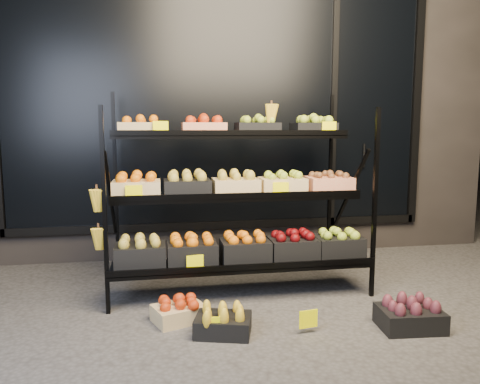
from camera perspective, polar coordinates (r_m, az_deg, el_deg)
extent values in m
plane|color=#514F4C|center=(3.53, 1.35, -14.55)|extent=(24.00, 24.00, 0.00)
cube|color=#2D2826|center=(5.85, -3.77, 11.76)|extent=(6.00, 2.00, 3.50)
cube|color=black|center=(4.83, -2.38, 10.25)|extent=(4.20, 0.04, 2.40)
cube|color=black|center=(4.90, -2.27, -4.01)|extent=(4.30, 0.06, 0.08)
cube|color=black|center=(5.53, 20.66, 9.45)|extent=(0.08, 0.06, 2.50)
cube|color=black|center=(5.11, 11.32, 9.97)|extent=(0.06, 0.06, 2.50)
cylinder|color=black|center=(5.22, 14.88, 4.32)|extent=(0.02, 0.02, 0.25)
cube|color=black|center=(3.45, -16.18, -2.38)|extent=(0.03, 0.03, 1.50)
cube|color=black|center=(3.82, 16.10, -1.42)|extent=(0.03, 0.03, 1.50)
cube|color=black|center=(4.39, -14.92, 0.84)|extent=(0.03, 0.03, 1.66)
cube|color=black|center=(4.69, 10.92, 1.38)|extent=(0.03, 0.03, 1.66)
cube|color=black|center=(3.76, 0.29, -8.82)|extent=(2.05, 0.42, 0.03)
cube|color=black|center=(3.56, 0.88, -9.19)|extent=(2.05, 0.02, 0.05)
cube|color=black|center=(3.94, -0.49, -0.61)|extent=(2.05, 0.40, 0.03)
cube|color=black|center=(3.75, 0.00, -0.49)|extent=(2.05, 0.02, 0.05)
cube|color=black|center=(4.20, -1.19, 6.75)|extent=(2.05, 0.40, 0.03)
cube|color=black|center=(4.01, -0.76, 7.20)|extent=(2.05, 0.02, 0.05)
cube|color=#D9BB7D|center=(4.15, -11.94, 7.54)|extent=(0.38, 0.28, 0.11)
ellipsoid|color=orange|center=(4.15, -11.97, 8.71)|extent=(0.32, 0.24, 0.07)
cube|color=tan|center=(4.17, -4.44, 7.68)|extent=(0.38, 0.28, 0.11)
ellipsoid|color=red|center=(4.17, -4.45, 8.85)|extent=(0.32, 0.24, 0.07)
cube|color=black|center=(4.24, 2.12, 7.70)|extent=(0.38, 0.28, 0.11)
ellipsoid|color=#A9C130|center=(4.24, 2.12, 8.85)|extent=(0.32, 0.24, 0.07)
cube|color=black|center=(4.39, 8.94, 7.61)|extent=(0.38, 0.28, 0.11)
ellipsoid|color=#A9C130|center=(4.39, 8.96, 8.72)|extent=(0.32, 0.24, 0.07)
cube|color=#D9BB7D|center=(3.88, -12.49, 0.34)|extent=(0.38, 0.28, 0.14)
ellipsoid|color=orange|center=(3.87, -12.53, 1.81)|extent=(0.32, 0.24, 0.07)
cube|color=black|center=(3.88, -6.45, 0.48)|extent=(0.38, 0.28, 0.14)
ellipsoid|color=gold|center=(3.87, -6.47, 1.95)|extent=(0.32, 0.24, 0.07)
cube|color=#D9BB7D|center=(3.93, -0.52, 0.62)|extent=(0.38, 0.28, 0.14)
ellipsoid|color=gold|center=(3.92, -0.52, 2.07)|extent=(0.32, 0.24, 0.07)
cube|color=#D9BB7D|center=(4.02, 5.15, 0.74)|extent=(0.38, 0.28, 0.14)
ellipsoid|color=#A9C130|center=(4.01, 5.17, 2.16)|extent=(0.32, 0.24, 0.07)
cube|color=tan|center=(4.15, 10.77, 0.85)|extent=(0.38, 0.28, 0.14)
ellipsoid|color=brown|center=(4.14, 10.80, 2.23)|extent=(0.32, 0.24, 0.07)
cube|color=black|center=(3.68, -12.04, -7.68)|extent=(0.38, 0.28, 0.18)
ellipsoid|color=gold|center=(3.65, -12.09, -5.87)|extent=(0.32, 0.24, 0.07)
cube|color=black|center=(3.68, -5.85, -7.52)|extent=(0.38, 0.28, 0.18)
ellipsoid|color=orange|center=(3.66, -5.88, -5.71)|extent=(0.32, 0.24, 0.07)
cube|color=black|center=(3.74, 0.63, -7.26)|extent=(0.38, 0.28, 0.18)
ellipsoid|color=orange|center=(3.71, 0.64, -5.47)|extent=(0.32, 0.24, 0.07)
cube|color=black|center=(3.83, 6.45, -6.95)|extent=(0.38, 0.28, 0.18)
ellipsoid|color=#5A0609|center=(3.80, 6.47, -5.20)|extent=(0.32, 0.24, 0.07)
cube|color=black|center=(3.95, 11.86, -6.60)|extent=(0.38, 0.28, 0.18)
ellipsoid|color=#A9C130|center=(3.93, 11.91, -4.90)|extent=(0.32, 0.24, 0.07)
ellipsoid|color=yellow|center=(3.45, -17.08, 0.46)|extent=(0.14, 0.08, 0.22)
ellipsoid|color=yellow|center=(3.49, -16.90, -4.08)|extent=(0.14, 0.08, 0.22)
ellipsoid|color=yellow|center=(4.17, 3.85, 10.74)|extent=(0.14, 0.08, 0.22)
cube|color=#FFF600|center=(3.73, -12.81, -0.11)|extent=(0.13, 0.01, 0.12)
cube|color=#FFF600|center=(3.86, 4.99, 0.31)|extent=(0.13, 0.01, 0.12)
cube|color=#FFF600|center=(4.28, 10.81, 7.64)|extent=(0.13, 0.01, 0.12)
cube|color=#FFF600|center=(4.00, -9.65, 7.67)|extent=(0.13, 0.01, 0.12)
cube|color=#FFF600|center=(3.55, -5.51, -8.62)|extent=(0.13, 0.01, 0.12)
cube|color=#FFF600|center=(3.09, -3.20, -16.67)|extent=(0.13, 0.01, 0.12)
cube|color=#FFF600|center=(3.22, 8.32, -15.72)|extent=(0.13, 0.01, 0.12)
cube|color=#D9BB7D|center=(3.40, -7.48, -14.45)|extent=(0.40, 0.35, 0.11)
ellipsoid|color=red|center=(3.37, -7.51, -13.07)|extent=(0.34, 0.30, 0.07)
cube|color=black|center=(3.18, -2.07, -15.90)|extent=(0.42, 0.35, 0.12)
ellipsoid|color=yellow|center=(3.15, -2.08, -14.38)|extent=(0.35, 0.29, 0.07)
cube|color=black|center=(3.45, 19.99, -14.30)|extent=(0.43, 0.33, 0.14)
ellipsoid|color=maroon|center=(3.42, 20.07, -12.75)|extent=(0.36, 0.28, 0.07)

